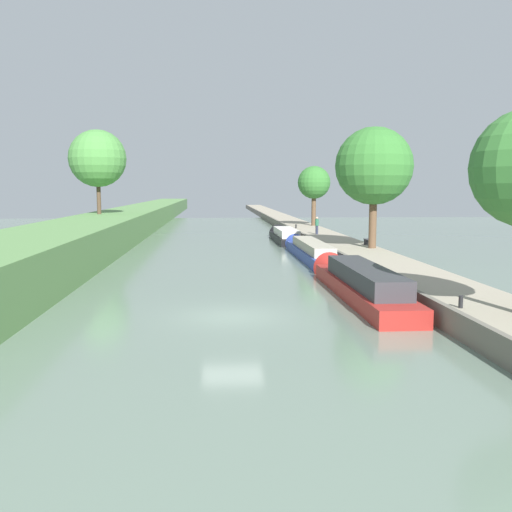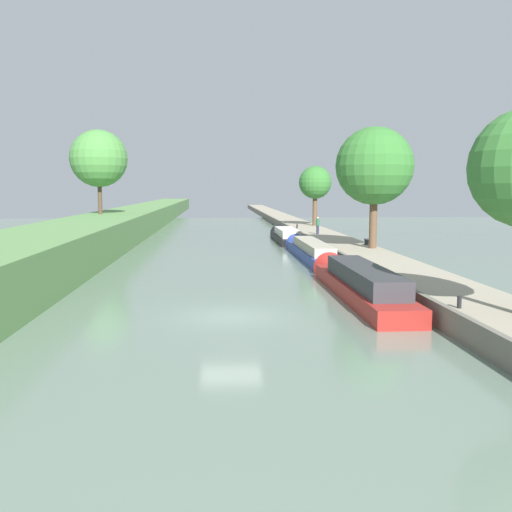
{
  "view_description": "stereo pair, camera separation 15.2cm",
  "coord_description": "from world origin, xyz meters",
  "px_view_note": "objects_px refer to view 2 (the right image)",
  "views": [
    {
      "loc": [
        -0.69,
        -22.95,
        5.21
      ],
      "look_at": [
        1.89,
        12.61,
        1.0
      ],
      "focal_mm": 40.07,
      "sensor_mm": 36.0,
      "label": 1
    },
    {
      "loc": [
        -0.54,
        -22.96,
        5.21
      ],
      "look_at": [
        1.89,
        12.61,
        1.0
      ],
      "focal_mm": 40.07,
      "sensor_mm": 36.0,
      "label": 2
    }
  ],
  "objects_px": {
    "park_bench": "(369,241)",
    "narrowboat_red": "(357,282)",
    "person_walking": "(318,225)",
    "mooring_bollard_near": "(459,302)",
    "narrowboat_black": "(285,236)",
    "mooring_bollard_far": "(297,226)",
    "narrowboat_blue": "(310,250)"
  },
  "relations": [
    {
      "from": "person_walking",
      "to": "mooring_bollard_far",
      "type": "bearing_deg",
      "value": 95.62
    },
    {
      "from": "mooring_bollard_near",
      "to": "narrowboat_red",
      "type": "bearing_deg",
      "value": 104.48
    },
    {
      "from": "narrowboat_red",
      "to": "park_bench",
      "type": "xyz_separation_m",
      "value": [
        4.75,
        15.53,
        0.59
      ]
    },
    {
      "from": "narrowboat_red",
      "to": "narrowboat_blue",
      "type": "xyz_separation_m",
      "value": [
        0.14,
        15.24,
        -0.08
      ]
    },
    {
      "from": "narrowboat_blue",
      "to": "person_walking",
      "type": "xyz_separation_m",
      "value": [
        2.59,
        11.29,
        1.2
      ]
    },
    {
      "from": "narrowboat_blue",
      "to": "narrowboat_black",
      "type": "bearing_deg",
      "value": 90.68
    },
    {
      "from": "person_walking",
      "to": "narrowboat_red",
      "type": "bearing_deg",
      "value": -95.87
    },
    {
      "from": "person_walking",
      "to": "mooring_bollard_near",
      "type": "bearing_deg",
      "value": -91.38
    },
    {
      "from": "mooring_bollard_near",
      "to": "mooring_bollard_far",
      "type": "bearing_deg",
      "value": 90.0
    },
    {
      "from": "narrowboat_black",
      "to": "park_bench",
      "type": "distance_m",
      "value": 14.63
    },
    {
      "from": "person_walking",
      "to": "mooring_bollard_near",
      "type": "height_order",
      "value": "person_walking"
    },
    {
      "from": "narrowboat_red",
      "to": "mooring_bollard_near",
      "type": "xyz_separation_m",
      "value": [
        1.91,
        -7.41,
        0.47
      ]
    },
    {
      "from": "mooring_bollard_near",
      "to": "mooring_bollard_far",
      "type": "relative_size",
      "value": 1.0
    },
    {
      "from": "mooring_bollard_far",
      "to": "park_bench",
      "type": "height_order",
      "value": "park_bench"
    },
    {
      "from": "narrowboat_red",
      "to": "narrowboat_black",
      "type": "bearing_deg",
      "value": 90.06
    },
    {
      "from": "narrowboat_black",
      "to": "mooring_bollard_far",
      "type": "height_order",
      "value": "mooring_bollard_far"
    },
    {
      "from": "mooring_bollard_far",
      "to": "park_bench",
      "type": "xyz_separation_m",
      "value": [
        2.84,
        -19.28,
        0.12
      ]
    },
    {
      "from": "mooring_bollard_near",
      "to": "mooring_bollard_far",
      "type": "height_order",
      "value": "same"
    },
    {
      "from": "narrowboat_blue",
      "to": "mooring_bollard_near",
      "type": "bearing_deg",
      "value": -85.51
    },
    {
      "from": "park_bench",
      "to": "narrowboat_red",
      "type": "bearing_deg",
      "value": -107.01
    },
    {
      "from": "narrowboat_black",
      "to": "narrowboat_red",
      "type": "bearing_deg",
      "value": -89.94
    },
    {
      "from": "narrowboat_black",
      "to": "mooring_bollard_far",
      "type": "distance_m",
      "value": 5.84
    },
    {
      "from": "narrowboat_black",
      "to": "mooring_bollard_near",
      "type": "height_order",
      "value": "mooring_bollard_near"
    },
    {
      "from": "narrowboat_red",
      "to": "mooring_bollard_near",
      "type": "distance_m",
      "value": 7.67
    },
    {
      "from": "mooring_bollard_near",
      "to": "park_bench",
      "type": "distance_m",
      "value": 23.12
    },
    {
      "from": "person_walking",
      "to": "narrowboat_black",
      "type": "bearing_deg",
      "value": 134.51
    },
    {
      "from": "narrowboat_red",
      "to": "person_walking",
      "type": "distance_m",
      "value": 26.69
    },
    {
      "from": "narrowboat_red",
      "to": "narrowboat_black",
      "type": "xyz_separation_m",
      "value": [
        -0.03,
        29.34,
        -0.12
      ]
    },
    {
      "from": "person_walking",
      "to": "park_bench",
      "type": "bearing_deg",
      "value": -79.57
    },
    {
      "from": "narrowboat_black",
      "to": "person_walking",
      "type": "relative_size",
      "value": 7.23
    },
    {
      "from": "person_walking",
      "to": "park_bench",
      "type": "height_order",
      "value": "person_walking"
    },
    {
      "from": "narrowboat_red",
      "to": "person_walking",
      "type": "height_order",
      "value": "person_walking"
    }
  ]
}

